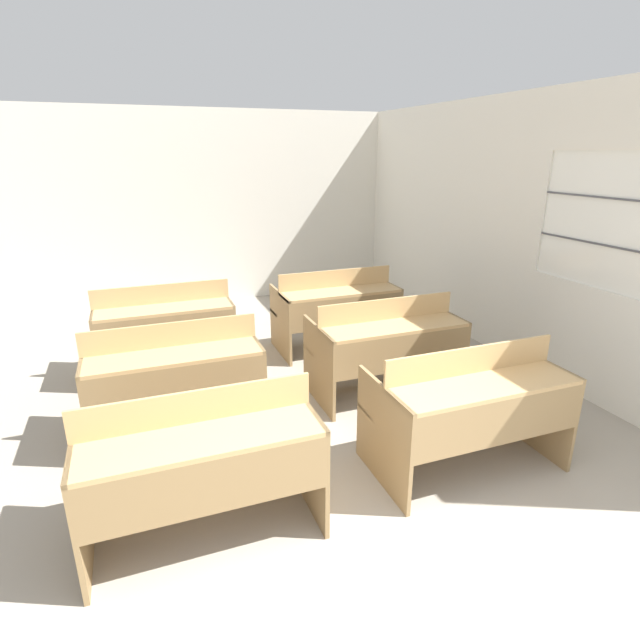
# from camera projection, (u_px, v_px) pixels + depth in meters

# --- Properties ---
(wall_back) EXTENTS (5.82, 0.06, 2.77)m
(wall_back) POSITION_uv_depth(u_px,v_px,m) (198.00, 210.00, 7.23)
(wall_back) COLOR white
(wall_back) RESTS_ON ground_plane
(wall_right_with_window) EXTENTS (0.06, 6.18, 2.77)m
(wall_right_with_window) POSITION_uv_depth(u_px,v_px,m) (500.00, 230.00, 5.50)
(wall_right_with_window) COLOR white
(wall_right_with_window) RESTS_ON ground_plane
(bench_front_left) EXTENTS (1.34, 0.76, 0.93)m
(bench_front_left) POSITION_uv_depth(u_px,v_px,m) (201.00, 459.00, 2.89)
(bench_front_left) COLOR #93744A
(bench_front_left) RESTS_ON ground_plane
(bench_front_right) EXTENTS (1.34, 0.76, 0.93)m
(bench_front_right) POSITION_uv_depth(u_px,v_px,m) (470.00, 405.00, 3.51)
(bench_front_right) COLOR #96774D
(bench_front_right) RESTS_ON ground_plane
(bench_second_left) EXTENTS (1.34, 0.76, 0.93)m
(bench_second_left) POSITION_uv_depth(u_px,v_px,m) (175.00, 374.00, 3.99)
(bench_second_left) COLOR #94764C
(bench_second_left) RESTS_ON ground_plane
(bench_second_right) EXTENTS (1.34, 0.76, 0.93)m
(bench_second_right) POSITION_uv_depth(u_px,v_px,m) (387.00, 344.00, 4.62)
(bench_second_right) COLOR #96774D
(bench_second_right) RESTS_ON ground_plane
(bench_third_left) EXTENTS (1.34, 0.76, 0.93)m
(bench_third_left) POSITION_uv_depth(u_px,v_px,m) (165.00, 326.00, 5.11)
(bench_third_left) COLOR #9A7B51
(bench_third_left) RESTS_ON ground_plane
(bench_third_right) EXTENTS (1.34, 0.76, 0.93)m
(bench_third_right) POSITION_uv_depth(u_px,v_px,m) (336.00, 307.00, 5.71)
(bench_third_right) COLOR #97794F
(bench_third_right) RESTS_ON ground_plane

